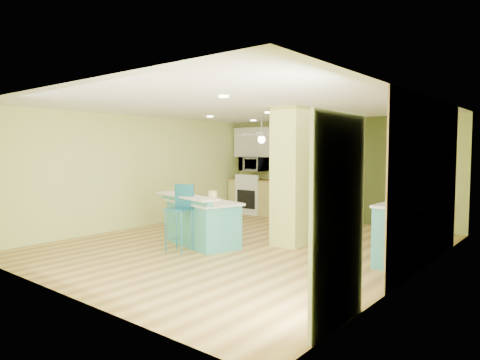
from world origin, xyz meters
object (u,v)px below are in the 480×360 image
at_px(fruit_bowl, 292,180).
at_px(canister, 212,196).
at_px(side_counter, 407,232).
at_px(bar_stool, 181,207).
at_px(peninsula, 202,221).

bearing_deg(fruit_bowl, canister, -80.51).
xyz_separation_m(side_counter, fruit_bowl, (-3.72, 2.58, 0.51)).
distance_m(side_counter, canister, 3.31).
height_order(bar_stool, side_counter, bar_stool).
bearing_deg(peninsula, fruit_bowl, 111.56).
relative_size(bar_stool, canister, 6.17).
height_order(peninsula, canister, canister).
bearing_deg(bar_stool, peninsula, 83.37).
xyz_separation_m(bar_stool, canister, (0.14, 0.64, 0.14)).
bearing_deg(fruit_bowl, bar_stool, -83.76).
xyz_separation_m(peninsula, side_counter, (3.31, 1.11, 0.04)).
bearing_deg(fruit_bowl, peninsula, -83.69).
bearing_deg(side_counter, bar_stool, -152.78).
distance_m(peninsula, bar_stool, 0.66).
bearing_deg(bar_stool, fruit_bowl, 83.78).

